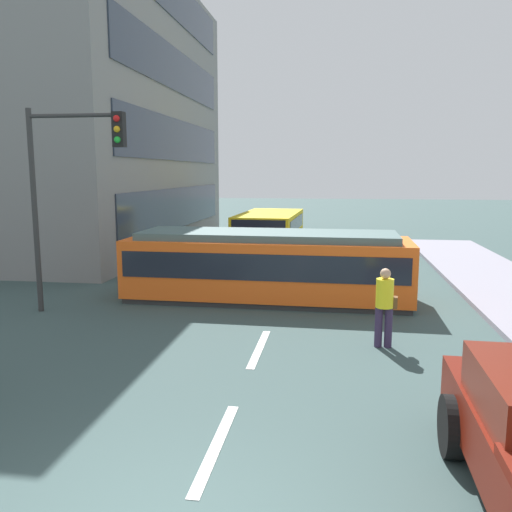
# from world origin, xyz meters

# --- Properties ---
(ground_plane) EXTENTS (120.00, 120.00, 0.00)m
(ground_plane) POSITION_xyz_m (0.00, 10.00, 0.00)
(ground_plane) COLOR #374B4A
(lane_stripe_1) EXTENTS (0.16, 2.40, 0.01)m
(lane_stripe_1) POSITION_xyz_m (0.00, 2.00, 0.01)
(lane_stripe_1) COLOR silver
(lane_stripe_1) RESTS_ON ground
(lane_stripe_2) EXTENTS (0.16, 2.40, 0.01)m
(lane_stripe_2) POSITION_xyz_m (0.00, 6.00, 0.01)
(lane_stripe_2) COLOR silver
(lane_stripe_2) RESTS_ON ground
(lane_stripe_3) EXTENTS (0.16, 2.40, 0.01)m
(lane_stripe_3) POSITION_xyz_m (0.00, 16.32, 0.01)
(lane_stripe_3) COLOR silver
(lane_stripe_3) RESTS_ON ground
(lane_stripe_4) EXTENTS (0.16, 2.40, 0.01)m
(lane_stripe_4) POSITION_xyz_m (0.00, 22.32, 0.01)
(lane_stripe_4) COLOR silver
(lane_stripe_4) RESTS_ON ground
(corner_building) EXTENTS (15.78, 17.73, 12.80)m
(corner_building) POSITION_xyz_m (-13.89, 20.48, 6.40)
(corner_building) COLOR gray
(corner_building) RESTS_ON ground
(streetcar_tram) EXTENTS (8.01, 2.63, 1.95)m
(streetcar_tram) POSITION_xyz_m (-0.39, 10.32, 1.01)
(streetcar_tram) COLOR orange
(streetcar_tram) RESTS_ON ground
(city_bus) EXTENTS (2.71, 5.99, 1.77)m
(city_bus) POSITION_xyz_m (-1.52, 19.74, 1.03)
(city_bus) COLOR gold
(city_bus) RESTS_ON ground
(pedestrian_crossing) EXTENTS (0.46, 0.36, 1.67)m
(pedestrian_crossing) POSITION_xyz_m (2.55, 6.50, 0.94)
(pedestrian_crossing) COLOR #342544
(pedestrian_crossing) RESTS_ON ground
(traffic_light_mast) EXTENTS (2.57, 0.33, 5.19)m
(traffic_light_mast) POSITION_xyz_m (-5.15, 8.12, 3.61)
(traffic_light_mast) COLOR #333333
(traffic_light_mast) RESTS_ON ground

